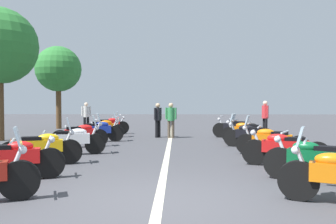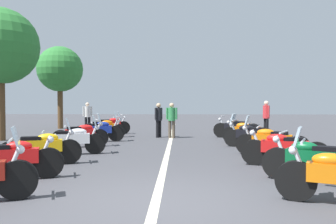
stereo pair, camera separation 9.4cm
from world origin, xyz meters
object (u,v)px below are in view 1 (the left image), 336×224
Objects in this scene: bystander_2 at (171,118)px; motorcycle_right_row_5 at (246,131)px; motorcycle_left_row_4 at (81,134)px; bystander_1 at (158,118)px; bystander_0 at (265,115)px; motorcycle_right_row_2 at (284,148)px; motorcycle_right_row_4 at (250,135)px; motorcycle_left_row_3 at (73,140)px; motorcycle_right_row_6 at (236,128)px; traffic_cone_0 at (11,149)px; bystander_3 at (86,115)px; motorcycle_left_row_6 at (103,128)px; roadside_tree_1 at (58,69)px; motorcycle_right_row_3 at (271,140)px; motorcycle_left_row_5 at (98,130)px; motorcycle_left_row_1 at (12,158)px; motorcycle_right_row_1 at (314,160)px; motorcycle_left_row_7 at (109,125)px; motorcycle_left_row_2 at (42,147)px.

motorcycle_right_row_5 is at bearing 78.05° from bystander_2.
bystander_1 is at bearing 31.30° from motorcycle_left_row_4.
bystander_0 is 4.74m from bystander_2.
motorcycle_right_row_4 reaches higher than motorcycle_right_row_2.
motorcycle_left_row_3 is 7.72m from motorcycle_right_row_6.
traffic_cone_0 is at bearing -166.71° from motorcycle_left_row_3.
bystander_3 is (6.61, 1.59, 0.47)m from motorcycle_left_row_4.
motorcycle_left_row_4 reaches higher than motorcycle_left_row_3.
motorcycle_right_row_4 is (1.83, -5.79, -0.00)m from motorcycle_left_row_3.
motorcycle_left_row_4 is 0.93× the size of motorcycle_left_row_6.
motorcycle_right_row_6 is at bearing -117.58° from roadside_tree_1.
bystander_0 is (4.44, -1.69, 0.53)m from motorcycle_right_row_4.
motorcycle_right_row_3 is 14.68m from roadside_tree_1.
motorcycle_right_row_3 is 1.83m from motorcycle_right_row_4.
bystander_1 reaches higher than motorcycle_right_row_3.
motorcycle_left_row_5 is 1.24× the size of bystander_0.
motorcycle_right_row_1 reaches higher than motorcycle_left_row_1.
motorcycle_left_row_3 is (3.41, -0.22, 0.01)m from motorcycle_left_row_1.
traffic_cone_0 is (-5.91, 7.34, -0.18)m from motorcycle_right_row_6.
bystander_2 is at bearing -46.27° from motorcycle_left_row_7.
bystander_2 is at bearing 23.44° from motorcycle_left_row_4.
bystander_1 is at bearing -15.32° from motorcycle_right_row_4.
roadside_tree_1 is at bearing -12.90° from motorcycle_right_row_5.
motorcycle_right_row_1 is at bearing -62.02° from motorcycle_left_row_4.
motorcycle_left_row_1 is 2.86m from traffic_cone_0.
motorcycle_right_row_1 is at bearing -109.14° from traffic_cone_0.
motorcycle_left_row_3 is at bearing -60.08° from traffic_cone_0.
motorcycle_left_row_3 is at bearing -103.01° from motorcycle_left_row_6.
motorcycle_left_row_6 is at bearing -75.51° from bystander_2.
roadside_tree_1 reaches higher than motorcycle_right_row_3.
bystander_3 is at bearing 81.32° from motorcycle_left_row_4.
bystander_0 is 12.47m from roadside_tree_1.
motorcycle_left_row_1 is 1.23× the size of bystander_0.
motorcycle_left_row_5 reaches higher than traffic_cone_0.
motorcycle_left_row_2 is at bearing 68.52° from motorcycle_right_row_6.
motorcycle_right_row_5 is (-1.78, -6.17, -0.01)m from motorcycle_left_row_6.
motorcycle_left_row_3 is at bearing -99.83° from motorcycle_left_row_5.
motorcycle_right_row_1 is at bearing 110.27° from motorcycle_right_row_3.
motorcycle_left_row_1 is at bearing -18.58° from bystander_3.
motorcycle_left_row_4 is at bearing -155.93° from roadside_tree_1.
motorcycle_left_row_5 is 1.33× the size of bystander_1.
motorcycle_left_row_5 is 1.32× the size of bystander_2.
motorcycle_right_row_6 is 2.11m from bystander_0.
motorcycle_right_row_4 reaches higher than traffic_cone_0.
motorcycle_left_row_3 reaches higher than motorcycle_right_row_4.
motorcycle_left_row_1 is 8.96m from bystander_2.
bystander_2 reaches higher than motorcycle_left_row_2.
bystander_1 is (8.61, -2.53, 0.46)m from motorcycle_left_row_1.
motorcycle_right_row_2 is at bearing 106.93° from motorcycle_right_row_3.
motorcycle_left_row_2 is 1.08× the size of motorcycle_right_row_1.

